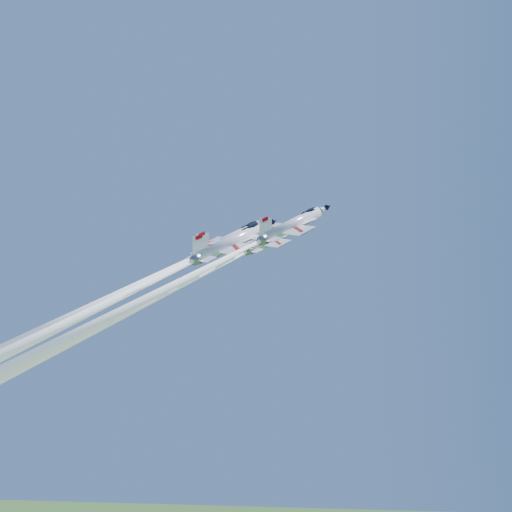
# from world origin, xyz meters

# --- Properties ---
(jet_lead) EXTENTS (31.93, 34.37, 39.87)m
(jet_lead) POSITION_xyz_m (-11.64, -6.83, 93.76)
(jet_lead) COLOR white
(jet_left) EXTENTS (29.40, 30.20, 34.23)m
(jet_left) POSITION_xyz_m (-14.91, -6.69, 95.99)
(jet_left) COLOR white
(jet_right) EXTENTS (31.74, 33.55, 38.59)m
(jet_right) POSITION_xyz_m (-6.15, -15.28, 94.45)
(jet_right) COLOR white
(jet_slot) EXTENTS (34.48, 36.45, 41.92)m
(jet_slot) POSITION_xyz_m (-17.32, -17.63, 90.58)
(jet_slot) COLOR white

